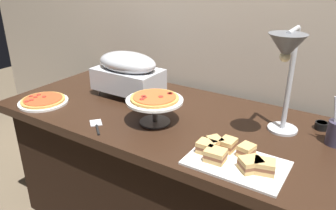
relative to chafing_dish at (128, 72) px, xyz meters
name	(u,v)px	position (x,y,z in m)	size (l,w,h in m)	color
back_wall	(217,18)	(0.37, 0.41, 0.29)	(4.40, 0.04, 2.40)	#B7A893
buffet_table	(172,174)	(0.37, -0.09, -0.53)	(1.90, 0.84, 0.76)	black
chafing_dish	(128,72)	(0.00, 0.00, 0.00)	(0.40, 0.24, 0.27)	#B7BABF
heat_lamp	(287,58)	(0.91, -0.09, 0.23)	(0.15, 0.31, 0.50)	#B7BABF
pizza_plate_front	(43,101)	(-0.34, -0.36, -0.14)	(0.28, 0.28, 0.03)	white
pizza_plate_center	(155,102)	(0.34, -0.22, -0.04)	(0.28, 0.28, 0.15)	#595B60
sandwich_platter	(234,157)	(0.82, -0.34, -0.13)	(0.39, 0.25, 0.06)	white
sauce_cup_near	(96,79)	(-0.35, 0.07, -0.13)	(0.06, 0.06, 0.04)	black
sauce_cup_far	(321,125)	(1.06, 0.16, -0.13)	(0.06, 0.06, 0.04)	black
serving_spatula	(97,126)	(0.13, -0.41, -0.15)	(0.15, 0.14, 0.01)	#B7BABF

